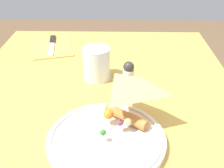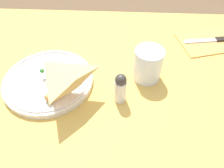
% 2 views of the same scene
% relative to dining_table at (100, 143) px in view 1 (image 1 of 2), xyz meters
% --- Properties ---
extents(dining_table, '(1.09, 0.76, 0.75)m').
position_rel_dining_table_xyz_m(dining_table, '(0.00, 0.00, 0.00)').
color(dining_table, gold).
rests_on(dining_table, ground_plane).
extents(plate_pizza, '(0.25, 0.25, 0.05)m').
position_rel_dining_table_xyz_m(plate_pizza, '(0.12, 0.03, 0.13)').
color(plate_pizza, silver).
rests_on(plate_pizza, dining_table).
extents(milk_glass, '(0.08, 0.08, 0.10)m').
position_rel_dining_table_xyz_m(milk_glass, '(-0.16, -0.02, 0.16)').
color(milk_glass, white).
rests_on(milk_glass, dining_table).
extents(napkin_folded, '(0.24, 0.19, 0.00)m').
position_rel_dining_table_xyz_m(napkin_folded, '(-0.38, -0.20, 0.12)').
color(napkin_folded, '#E59E4C').
rests_on(napkin_folded, dining_table).
extents(butter_knife, '(0.18, 0.05, 0.01)m').
position_rel_dining_table_xyz_m(butter_knife, '(-0.39, -0.20, 0.12)').
color(butter_knife, black).
rests_on(butter_knife, napkin_folded).
extents(pepper_shaker, '(0.03, 0.03, 0.09)m').
position_rel_dining_table_xyz_m(pepper_shaker, '(-0.08, 0.07, 0.16)').
color(pepper_shaker, silver).
rests_on(pepper_shaker, dining_table).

